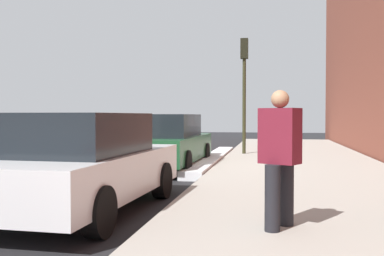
{
  "coord_description": "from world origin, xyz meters",
  "views": [
    {
      "loc": [
        -11.77,
        -2.52,
        1.47
      ],
      "look_at": [
        -2.44,
        -0.85,
        1.21
      ],
      "focal_mm": 41.99,
      "sensor_mm": 36.0,
      "label": 1
    }
  ],
  "objects_px": {
    "pedestrian_burgundy_coat": "(280,155)",
    "traffic_light_pole": "(244,75)",
    "parked_car_white": "(83,163)",
    "parked_car_green": "(166,142)",
    "pedestrian_grey_coat": "(275,125)"
  },
  "relations": [
    {
      "from": "pedestrian_grey_coat",
      "to": "pedestrian_burgundy_coat",
      "type": "xyz_separation_m",
      "value": [
        -17.51,
        0.03,
        -0.01
      ]
    },
    {
      "from": "traffic_light_pole",
      "to": "pedestrian_burgundy_coat",
      "type": "bearing_deg",
      "value": -174.21
    },
    {
      "from": "parked_car_white",
      "to": "traffic_light_pole",
      "type": "bearing_deg",
      "value": -11.22
    },
    {
      "from": "pedestrian_grey_coat",
      "to": "pedestrian_burgundy_coat",
      "type": "height_order",
      "value": "pedestrian_grey_coat"
    },
    {
      "from": "pedestrian_burgundy_coat",
      "to": "traffic_light_pole",
      "type": "distance_m",
      "value": 10.64
    },
    {
      "from": "parked_car_white",
      "to": "pedestrian_grey_coat",
      "type": "xyz_separation_m",
      "value": [
        16.48,
        -2.95,
        0.27
      ]
    },
    {
      "from": "parked_car_white",
      "to": "parked_car_green",
      "type": "bearing_deg",
      "value": 0.53
    },
    {
      "from": "parked_car_green",
      "to": "pedestrian_grey_coat",
      "type": "relative_size",
      "value": 2.87
    },
    {
      "from": "pedestrian_grey_coat",
      "to": "traffic_light_pole",
      "type": "height_order",
      "value": "traffic_light_pole"
    },
    {
      "from": "parked_car_white",
      "to": "parked_car_green",
      "type": "height_order",
      "value": "same"
    },
    {
      "from": "parked_car_green",
      "to": "traffic_light_pole",
      "type": "distance_m",
      "value": 4.72
    },
    {
      "from": "parked_car_green",
      "to": "traffic_light_pole",
      "type": "relative_size",
      "value": 1.18
    },
    {
      "from": "parked_car_green",
      "to": "pedestrian_burgundy_coat",
      "type": "xyz_separation_m",
      "value": [
        -6.66,
        -2.97,
        0.26
      ]
    },
    {
      "from": "parked_car_green",
      "to": "parked_car_white",
      "type": "bearing_deg",
      "value": -179.47
    },
    {
      "from": "parked_car_white",
      "to": "parked_car_green",
      "type": "xyz_separation_m",
      "value": [
        5.62,
        0.05,
        0.0
      ]
    }
  ]
}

